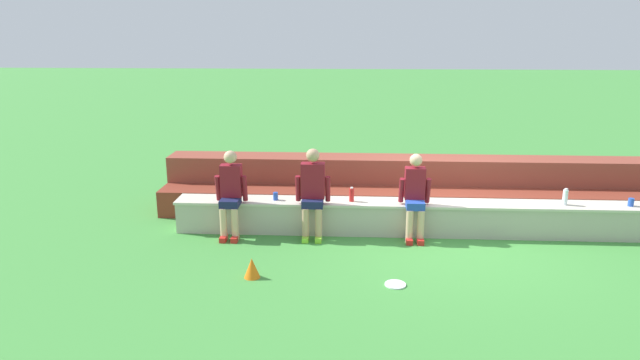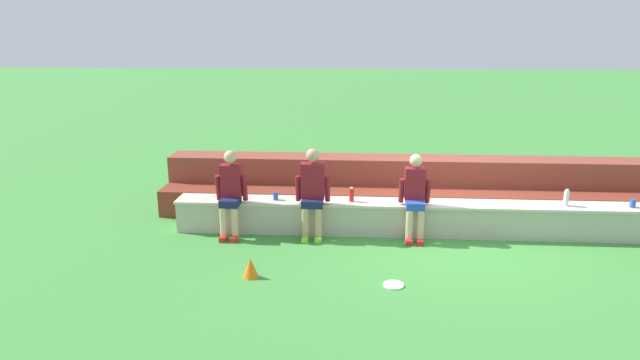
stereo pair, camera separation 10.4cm
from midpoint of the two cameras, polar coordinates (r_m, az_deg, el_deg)
ground_plane at (r=9.09m, az=13.39°, el=-5.98°), size 80.00×80.00×0.00m
stone_seating_wall at (r=9.22m, az=13.26°, el=-3.80°), size 8.85×0.53×0.53m
brick_bleachers at (r=10.34m, az=12.25°, el=-1.01°), size 9.94×1.26×0.95m
person_far_left at (r=8.89m, az=-8.87°, el=-1.17°), size 0.51×0.54×1.39m
person_left_of_center at (r=8.72m, az=-0.43°, el=-1.07°), size 0.55×0.48×1.43m
person_center at (r=8.78m, az=10.10°, el=-1.54°), size 0.49×0.53×1.36m
water_bottle_mid_left at (r=8.96m, az=3.61°, el=-1.53°), size 0.08×0.08×0.24m
water_bottle_center_gap at (r=9.57m, az=24.34°, el=-1.70°), size 0.08×0.08×0.27m
plastic_cup_middle at (r=9.98m, az=29.81°, el=-2.10°), size 0.09×0.09×0.13m
plastic_cup_left_end at (r=9.06m, az=-4.27°, el=-1.66°), size 0.08×0.08×0.13m
frisbee at (r=7.40m, az=8.00°, el=-10.66°), size 0.28×0.28×0.02m
sports_cone at (r=7.56m, az=-6.79°, el=-8.95°), size 0.22×0.22×0.28m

